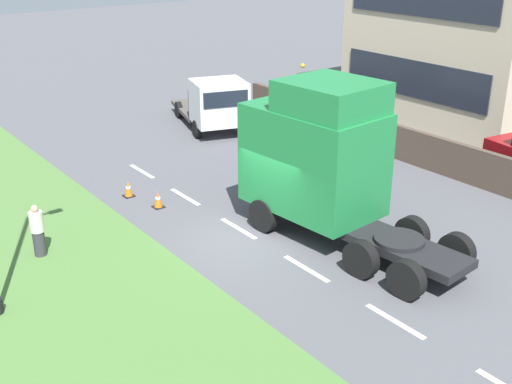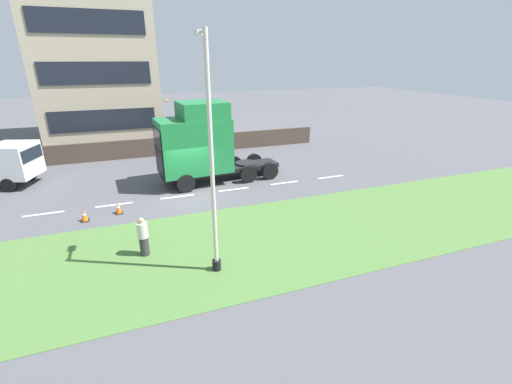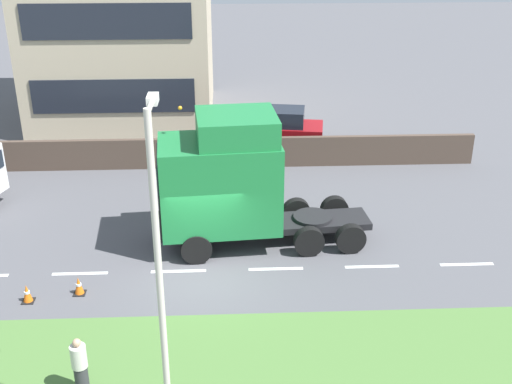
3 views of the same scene
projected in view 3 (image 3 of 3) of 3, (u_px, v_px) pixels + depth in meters
name	position (u px, v px, depth m)	size (l,w,h in m)	color
ground_plane	(206.00, 271.00, 21.04)	(120.00, 120.00, 0.00)	#515156
lane_markings	(227.00, 270.00, 21.06)	(0.16, 17.80, 0.00)	white
boundary_wall	(211.00, 153.00, 28.93)	(0.25, 24.00, 1.39)	#4C3D33
building_block	(121.00, 3.00, 33.99)	(9.45, 9.33, 13.30)	#C1B293
lorry_cab	(228.00, 182.00, 21.71)	(3.15, 7.45, 4.90)	black
parked_car	(276.00, 132.00, 30.52)	(2.50, 4.71, 2.17)	maroon
lamp_post	(162.00, 308.00, 12.78)	(1.27, 0.31, 7.82)	black
pedestrian	(80.00, 366.00, 15.55)	(0.39, 0.39, 1.57)	#333338
traffic_cone_lead	(27.00, 294.00, 19.30)	(0.36, 0.36, 0.58)	black
traffic_cone_trailing	(79.00, 286.00, 19.68)	(0.36, 0.36, 0.58)	black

